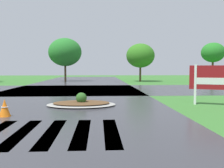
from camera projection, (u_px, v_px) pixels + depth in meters
asphalt_roadway at (54, 105)px, 12.76m from camera, size 11.67×80.00×0.01m
asphalt_cross_road at (73, 90)px, 21.83m from camera, size 90.00×10.50×0.01m
crosswalk_stripes at (22, 133)px, 7.34m from camera, size 5.85×3.43×0.01m
estate_billboard at (218, 79)px, 12.58m from camera, size 2.61×1.18×2.13m
median_island at (81, 103)px, 12.64m from camera, size 3.56×2.38×0.68m
traffic_cone at (5, 108)px, 9.79m from camera, size 0.45×0.45×0.71m
background_treeline at (28, 51)px, 33.28m from camera, size 47.42×6.92×6.35m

